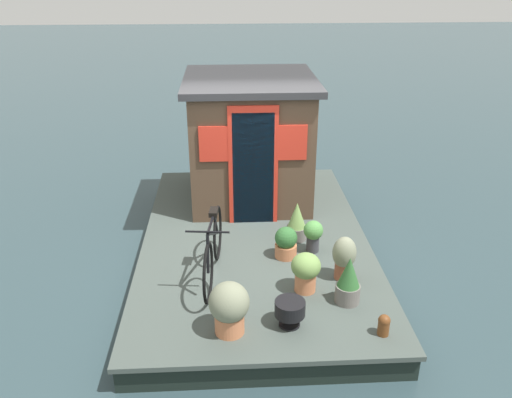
{
  "coord_description": "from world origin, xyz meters",
  "views": [
    {
      "loc": [
        -6.63,
        0.36,
        4.02
      ],
      "look_at": [
        -0.2,
        0.0,
        1.06
      ],
      "focal_mm": 37.01,
      "sensor_mm": 36.0,
      "label": 1
    }
  ],
  "objects_px": {
    "houseboat_cabin": "(250,139)",
    "potted_plant_ivy": "(348,281)",
    "potted_plant_succulent": "(286,243)",
    "bicycle": "(213,249)",
    "mooring_bollard": "(384,324)",
    "potted_plant_sage": "(344,257)",
    "potted_plant_rosemary": "(313,234)",
    "potted_plant_geranium": "(306,270)",
    "potted_plant_mint": "(297,222)",
    "potted_plant_thyme": "(229,307)",
    "charcoal_grill": "(290,309)"
  },
  "relations": [
    {
      "from": "mooring_bollard",
      "to": "potted_plant_mint",
      "type": "bearing_deg",
      "value": 17.12
    },
    {
      "from": "bicycle",
      "to": "potted_plant_rosemary",
      "type": "height_order",
      "value": "bicycle"
    },
    {
      "from": "potted_plant_ivy",
      "to": "potted_plant_geranium",
      "type": "relative_size",
      "value": 1.18
    },
    {
      "from": "potted_plant_ivy",
      "to": "potted_plant_geranium",
      "type": "distance_m",
      "value": 0.52
    },
    {
      "from": "bicycle",
      "to": "potted_plant_geranium",
      "type": "height_order",
      "value": "bicycle"
    },
    {
      "from": "houseboat_cabin",
      "to": "potted_plant_succulent",
      "type": "xyz_separation_m",
      "value": [
        -2.01,
        -0.38,
        -0.79
      ]
    },
    {
      "from": "potted_plant_ivy",
      "to": "potted_plant_rosemary",
      "type": "height_order",
      "value": "potted_plant_ivy"
    },
    {
      "from": "potted_plant_geranium",
      "to": "mooring_bollard",
      "type": "height_order",
      "value": "potted_plant_geranium"
    },
    {
      "from": "potted_plant_thyme",
      "to": "potted_plant_sage",
      "type": "bearing_deg",
      "value": -55.82
    },
    {
      "from": "potted_plant_rosemary",
      "to": "potted_plant_thyme",
      "type": "distance_m",
      "value": 2.01
    },
    {
      "from": "houseboat_cabin",
      "to": "mooring_bollard",
      "type": "xyz_separation_m",
      "value": [
        -3.67,
        -1.24,
        -0.87
      ]
    },
    {
      "from": "bicycle",
      "to": "potted_plant_sage",
      "type": "bearing_deg",
      "value": -94.47
    },
    {
      "from": "potted_plant_mint",
      "to": "potted_plant_geranium",
      "type": "bearing_deg",
      "value": 177.53
    },
    {
      "from": "potted_plant_ivy",
      "to": "potted_plant_rosemary",
      "type": "xyz_separation_m",
      "value": [
        1.18,
        0.22,
        -0.01
      ]
    },
    {
      "from": "potted_plant_succulent",
      "to": "mooring_bollard",
      "type": "height_order",
      "value": "potted_plant_succulent"
    },
    {
      "from": "potted_plant_sage",
      "to": "potted_plant_ivy",
      "type": "bearing_deg",
      "value": 174.1
    },
    {
      "from": "bicycle",
      "to": "potted_plant_geranium",
      "type": "distance_m",
      "value": 1.16
    },
    {
      "from": "potted_plant_mint",
      "to": "potted_plant_succulent",
      "type": "height_order",
      "value": "potted_plant_mint"
    },
    {
      "from": "charcoal_grill",
      "to": "mooring_bollard",
      "type": "height_order",
      "value": "charcoal_grill"
    },
    {
      "from": "potted_plant_ivy",
      "to": "potted_plant_sage",
      "type": "height_order",
      "value": "potted_plant_ivy"
    },
    {
      "from": "potted_plant_sage",
      "to": "charcoal_grill",
      "type": "distance_m",
      "value": 1.18
    },
    {
      "from": "bicycle",
      "to": "mooring_bollard",
      "type": "xyz_separation_m",
      "value": [
        -1.23,
        -1.81,
        -0.27
      ]
    },
    {
      "from": "potted_plant_ivy",
      "to": "potted_plant_sage",
      "type": "distance_m",
      "value": 0.5
    },
    {
      "from": "mooring_bollard",
      "to": "potted_plant_sage",
      "type": "bearing_deg",
      "value": 10.57
    },
    {
      "from": "mooring_bollard",
      "to": "bicycle",
      "type": "bearing_deg",
      "value": 55.91
    },
    {
      "from": "potted_plant_geranium",
      "to": "charcoal_grill",
      "type": "bearing_deg",
      "value": 158.01
    },
    {
      "from": "potted_plant_rosemary",
      "to": "potted_plant_succulent",
      "type": "bearing_deg",
      "value": 107.95
    },
    {
      "from": "potted_plant_succulent",
      "to": "potted_plant_sage",
      "type": "bearing_deg",
      "value": -130.41
    },
    {
      "from": "potted_plant_geranium",
      "to": "potted_plant_sage",
      "type": "bearing_deg",
      "value": -64.78
    },
    {
      "from": "potted_plant_ivy",
      "to": "potted_plant_mint",
      "type": "relative_size",
      "value": 1.05
    },
    {
      "from": "potted_plant_succulent",
      "to": "bicycle",
      "type": "bearing_deg",
      "value": 114.44
    },
    {
      "from": "potted_plant_ivy",
      "to": "charcoal_grill",
      "type": "distance_m",
      "value": 0.82
    },
    {
      "from": "potted_plant_thyme",
      "to": "potted_plant_rosemary",
      "type": "bearing_deg",
      "value": -34.86
    },
    {
      "from": "potted_plant_rosemary",
      "to": "potted_plant_thyme",
      "type": "bearing_deg",
      "value": 145.14
    },
    {
      "from": "houseboat_cabin",
      "to": "charcoal_grill",
      "type": "distance_m",
      "value": 3.56
    },
    {
      "from": "potted_plant_ivy",
      "to": "potted_plant_mint",
      "type": "distance_m",
      "value": 1.58
    },
    {
      "from": "bicycle",
      "to": "potted_plant_sage",
      "type": "relative_size",
      "value": 2.93
    },
    {
      "from": "houseboat_cabin",
      "to": "potted_plant_succulent",
      "type": "bearing_deg",
      "value": -169.35
    },
    {
      "from": "potted_plant_sage",
      "to": "mooring_bollard",
      "type": "height_order",
      "value": "potted_plant_sage"
    },
    {
      "from": "potted_plant_ivy",
      "to": "potted_plant_rosemary",
      "type": "relative_size",
      "value": 1.3
    },
    {
      "from": "bicycle",
      "to": "potted_plant_rosemary",
      "type": "xyz_separation_m",
      "value": [
        0.56,
        -1.33,
        -0.13
      ]
    },
    {
      "from": "houseboat_cabin",
      "to": "potted_plant_ivy",
      "type": "height_order",
      "value": "houseboat_cabin"
    },
    {
      "from": "potted_plant_ivy",
      "to": "charcoal_grill",
      "type": "height_order",
      "value": "potted_plant_ivy"
    },
    {
      "from": "mooring_bollard",
      "to": "charcoal_grill",
      "type": "bearing_deg",
      "value": 77.73
    },
    {
      "from": "potted_plant_thyme",
      "to": "potted_plant_geranium",
      "type": "bearing_deg",
      "value": -51.53
    },
    {
      "from": "potted_plant_ivy",
      "to": "mooring_bollard",
      "type": "height_order",
      "value": "potted_plant_ivy"
    },
    {
      "from": "potted_plant_mint",
      "to": "charcoal_grill",
      "type": "height_order",
      "value": "potted_plant_mint"
    },
    {
      "from": "potted_plant_mint",
      "to": "potted_plant_geranium",
      "type": "height_order",
      "value": "potted_plant_mint"
    },
    {
      "from": "potted_plant_rosemary",
      "to": "mooring_bollard",
      "type": "bearing_deg",
      "value": -164.92
    },
    {
      "from": "potted_plant_geranium",
      "to": "potted_plant_succulent",
      "type": "relative_size",
      "value": 1.15
    }
  ]
}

